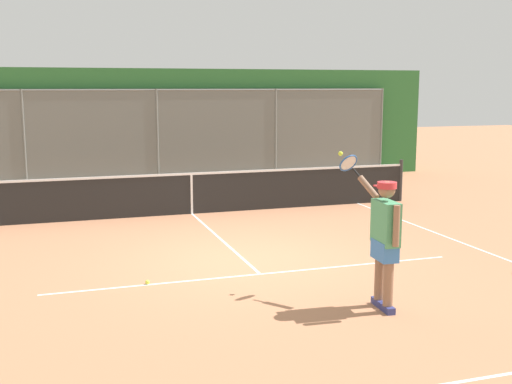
% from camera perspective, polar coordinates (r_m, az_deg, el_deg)
% --- Properties ---
extents(ground_plane, '(60.00, 60.00, 0.00)m').
position_cam_1_polar(ground_plane, '(10.90, -1.08, -6.10)').
color(ground_plane, '#B27551').
extents(court_line_markings, '(8.59, 9.20, 0.01)m').
position_cam_1_polar(court_line_markings, '(9.77, 1.06, -7.95)').
color(court_line_markings, white).
rests_on(court_line_markings, ground).
extents(fence_backdrop, '(17.95, 1.37, 3.44)m').
position_cam_1_polar(fence_backdrop, '(19.83, -9.14, 5.83)').
color(fence_backdrop, slate).
rests_on(fence_backdrop, ground).
extents(tennis_net, '(11.03, 0.09, 1.07)m').
position_cam_1_polar(tennis_net, '(14.74, -5.79, -0.07)').
color(tennis_net, '#2D2D2D').
rests_on(tennis_net, ground).
extents(tennis_player, '(0.42, 1.43, 2.01)m').
position_cam_1_polar(tennis_player, '(8.51, 11.42, -3.74)').
color(tennis_player, navy).
rests_on(tennis_player, ground).
extents(tennis_ball_by_sideline, '(0.07, 0.07, 0.07)m').
position_cam_1_polar(tennis_ball_by_sideline, '(9.74, -9.70, -7.96)').
color(tennis_ball_by_sideline, '#D6E042').
rests_on(tennis_ball_by_sideline, ground).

